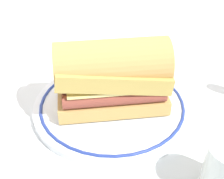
# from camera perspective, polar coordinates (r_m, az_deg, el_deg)

# --- Properties ---
(ground_plane) EXTENTS (1.50, 1.50, 0.00)m
(ground_plane) POSITION_cam_1_polar(r_m,az_deg,el_deg) (0.63, 2.94, -3.33)
(ground_plane) COLOR silver
(plate) EXTENTS (0.29, 0.29, 0.01)m
(plate) POSITION_cam_1_polar(r_m,az_deg,el_deg) (0.62, -0.00, -2.79)
(plate) COLOR white
(plate) RESTS_ON ground_plane
(sausage_sandwich) EXTENTS (0.22, 0.15, 0.13)m
(sausage_sandwich) POSITION_cam_1_polar(r_m,az_deg,el_deg) (0.58, -0.00, 2.57)
(sausage_sandwich) COLOR tan
(sausage_sandwich) RESTS_ON plate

